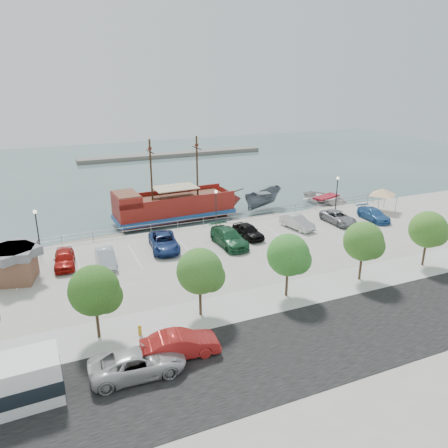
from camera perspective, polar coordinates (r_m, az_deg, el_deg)
name	(u,v)px	position (r m, az deg, el deg)	size (l,w,h in m)	color
ground	(241,258)	(43.01, 2.29, -4.41)	(160.00, 160.00, 0.00)	#415C5B
land_slab	(403,389)	(28.07, 22.31, -19.27)	(100.00, 58.00, 1.20)	#A1A090
street	(347,333)	(30.61, 15.73, -13.56)	(100.00, 8.00, 0.04)	black
sidewalk	(297,293)	(34.73, 9.54, -8.88)	(100.00, 4.00, 0.05)	#BCBCBC
seawall_railing	(212,220)	(49.12, -1.62, 0.57)	(50.00, 0.06, 1.00)	gray
far_shore	(173,155)	(95.94, -6.64, 8.97)	(40.00, 3.00, 0.80)	#686358
pirate_ship	(184,206)	(53.74, -5.30, 2.41)	(16.85, 5.44, 10.55)	maroon
patrol_boat	(263,200)	(57.89, 5.07, 3.10)	(2.39, 6.37, 2.46)	#565C65
speedboat	(326,200)	(61.54, 13.19, 3.10)	(4.73, 6.62, 1.37)	silver
dock_west	(92,243)	(47.96, -16.91, -2.44)	(7.39, 2.11, 0.42)	gray
dock_mid	(260,220)	(53.53, 4.70, 0.59)	(6.57, 1.88, 0.38)	gray
dock_east	(314,212)	(57.48, 11.62, 1.56)	(6.48, 1.85, 0.37)	gray
shed	(13,263)	(39.52, -25.83, -4.64)	(4.21, 4.21, 2.88)	brown
canopy_tent	(383,189)	(56.75, 20.09, 4.36)	(4.48, 4.48, 3.23)	slate
street_van	(138,363)	(26.22, -11.18, -17.33)	(2.51, 5.44, 1.51)	#AFAFAF
street_sedan	(180,344)	(27.25, -5.74, -15.39)	(1.65, 4.74, 1.56)	red
fire_hydrant	(140,330)	(29.66, -10.94, -13.41)	(0.25, 0.25, 0.73)	gold
lamp_post_left	(37,224)	(44.01, -23.27, 0.03)	(0.36, 0.36, 4.28)	black
lamp_post_mid	(216,202)	(47.25, -1.06, 2.88)	(0.36, 0.36, 4.28)	black
lamp_post_right	(337,187)	(55.13, 14.56, 4.65)	(0.36, 0.36, 4.28)	black
tree_b	(97,292)	(28.57, -16.27, -8.50)	(3.30, 3.20, 5.00)	#473321
tree_c	(202,272)	(29.98, -2.87, -6.34)	(3.30, 3.20, 5.00)	#473321
tree_d	(290,256)	(32.84, 8.66, -4.19)	(3.30, 3.20, 5.00)	#473321
tree_e	(365,242)	(36.83, 17.97, -2.31)	(3.30, 3.20, 5.00)	#473321
tree_f	(430,231)	(41.63, 25.29, -0.78)	(3.30, 3.20, 5.00)	#473321
parked_car_a	(64,259)	(40.93, -20.13, -4.26)	(1.73, 4.31, 1.47)	#9D110C
parked_car_b	(106,258)	(40.10, -15.19, -4.25)	(1.51, 4.32, 1.42)	silver
parked_car_c	(164,242)	(42.42, -7.84, -2.36)	(2.50, 5.42, 1.51)	navy
parked_car_d	(229,237)	(43.03, 0.65, -1.77)	(2.28, 5.60, 1.63)	#1C502E
parked_car_e	(248,231)	(45.12, 3.17, -0.91)	(1.72, 4.26, 1.45)	black
parked_car_f	(297,222)	(48.34, 9.54, 0.23)	(1.51, 4.34, 1.43)	silver
parked_car_g	(338,217)	(51.07, 14.71, 0.83)	(2.23, 4.84, 1.34)	gray
parked_car_h	(374,214)	(53.34, 18.96, 1.20)	(1.90, 4.66, 1.35)	#295D9E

